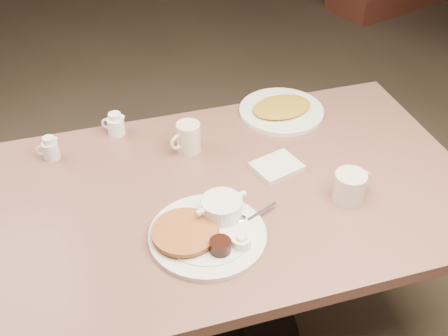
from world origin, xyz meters
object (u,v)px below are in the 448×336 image
object	(u,v)px
hash_plate	(281,110)
creamer_left	(50,149)
main_plate	(207,228)
coffee_mug_near	(350,186)
diner_table	(226,231)
creamer_right	(116,125)
coffee_mug_far	(188,137)

from	to	relation	value
hash_plate	creamer_left	bearing A→B (deg)	-177.58
main_plate	coffee_mug_near	bearing A→B (deg)	3.00
creamer_left	hash_plate	size ratio (longest dim) A/B	0.23
diner_table	main_plate	world-z (taller)	main_plate
creamer_left	creamer_right	distance (m)	0.23
coffee_mug_near	hash_plate	world-z (taller)	coffee_mug_near
coffee_mug_near	coffee_mug_far	world-z (taller)	coffee_mug_far
coffee_mug_far	hash_plate	xyz separation A→B (m)	(0.37, 0.12, -0.04)
diner_table	coffee_mug_near	xyz separation A→B (m)	(0.33, -0.14, 0.22)
diner_table	main_plate	bearing A→B (deg)	-122.31
main_plate	coffee_mug_near	world-z (taller)	coffee_mug_near
coffee_mug_near	coffee_mug_far	bearing A→B (deg)	136.97
diner_table	coffee_mug_far	xyz separation A→B (m)	(-0.06, 0.23, 0.22)
coffee_mug_far	creamer_right	world-z (taller)	coffee_mug_far
coffee_mug_far	hash_plate	world-z (taller)	coffee_mug_far
creamer_left	creamer_right	bearing A→B (deg)	19.22
creamer_right	hash_plate	distance (m)	0.59
creamer_left	creamer_right	world-z (taller)	same
coffee_mug_far	creamer_right	bearing A→B (deg)	142.47
coffee_mug_near	creamer_left	distance (m)	0.94
main_plate	creamer_left	bearing A→B (deg)	129.04
diner_table	creamer_left	xyz separation A→B (m)	(-0.49, 0.31, 0.21)
coffee_mug_near	creamer_right	bearing A→B (deg)	138.79
coffee_mug_near	creamer_left	xyz separation A→B (m)	(-0.82, 0.45, -0.01)
main_plate	creamer_left	xyz separation A→B (m)	(-0.39, 0.48, 0.01)
diner_table	coffee_mug_near	bearing A→B (deg)	-22.43
coffee_mug_far	coffee_mug_near	bearing A→B (deg)	-43.03
creamer_right	creamer_left	bearing A→B (deg)	-160.78
diner_table	coffee_mug_far	distance (m)	0.32
coffee_mug_near	hash_plate	size ratio (longest dim) A/B	0.41
diner_table	coffee_mug_near	distance (m)	0.42
coffee_mug_near	hash_plate	xyz separation A→B (m)	(-0.02, 0.49, -0.03)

